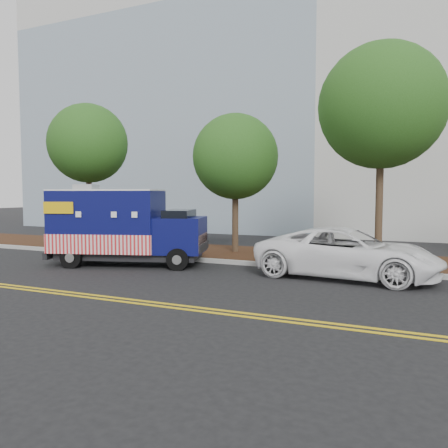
% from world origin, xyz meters
% --- Properties ---
extents(ground, '(120.00, 120.00, 0.00)m').
position_xyz_m(ground, '(0.00, 0.00, 0.00)').
color(ground, black).
rests_on(ground, ground).
extents(curb, '(120.00, 0.18, 0.15)m').
position_xyz_m(curb, '(0.00, 1.40, 0.07)').
color(curb, '#9E9E99').
rests_on(curb, ground).
extents(mulch_strip, '(120.00, 4.00, 0.15)m').
position_xyz_m(mulch_strip, '(0.00, 3.50, 0.07)').
color(mulch_strip, black).
rests_on(mulch_strip, ground).
extents(centerline_near, '(120.00, 0.10, 0.01)m').
position_xyz_m(centerline_near, '(0.00, -4.45, 0.01)').
color(centerline_near, gold).
rests_on(centerline_near, ground).
extents(centerline_far, '(120.00, 0.10, 0.01)m').
position_xyz_m(centerline_far, '(0.00, -4.70, 0.01)').
color(centerline_far, gold).
rests_on(centerline_far, ground).
extents(office_building, '(46.00, 20.00, 30.40)m').
position_xyz_m(office_building, '(2.00, 22.00, 15.20)').
color(office_building, silver).
rests_on(office_building, ground).
extents(tree_a, '(3.67, 3.67, 6.72)m').
position_xyz_m(tree_a, '(-6.73, 3.28, 4.87)').
color(tree_a, '#38281C').
rests_on(tree_a, ground).
extents(tree_b, '(3.48, 3.48, 5.79)m').
position_xyz_m(tree_b, '(0.59, 3.61, 4.03)').
color(tree_b, '#38281C').
rests_on(tree_b, ground).
extents(tree_c, '(4.45, 4.45, 7.87)m').
position_xyz_m(tree_c, '(6.18, 3.71, 5.63)').
color(tree_c, '#38281C').
rests_on(tree_c, ground).
extents(sign_post, '(0.06, 0.06, 2.40)m').
position_xyz_m(sign_post, '(-3.78, 2.03, 1.20)').
color(sign_post, '#473828').
rests_on(sign_post, ground).
extents(food_truck, '(5.77, 3.48, 2.87)m').
position_xyz_m(food_truck, '(-2.18, -0.30, 1.30)').
color(food_truck, black).
rests_on(food_truck, ground).
extents(white_car, '(5.63, 2.98, 1.51)m').
position_xyz_m(white_car, '(5.54, 0.50, 0.75)').
color(white_car, white).
rests_on(white_car, ground).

